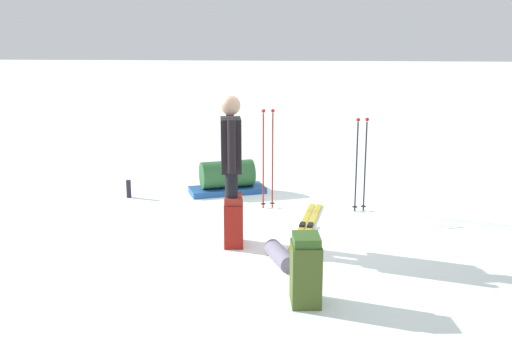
% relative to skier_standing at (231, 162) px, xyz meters
% --- Properties ---
extents(ground_plane, '(80.00, 80.00, 0.00)m').
position_rel_skier_standing_xyz_m(ground_plane, '(-0.22, -0.77, -0.95)').
color(ground_plane, white).
extents(skier_standing, '(0.27, 0.56, 1.70)m').
position_rel_skier_standing_xyz_m(skier_standing, '(0.00, 0.00, 0.00)').
color(skier_standing, black).
rests_on(skier_standing, ground_plane).
extents(ski_pair_near, '(0.45, 1.95, 0.05)m').
position_rel_skier_standing_xyz_m(ski_pair_near, '(-0.86, -0.63, -0.94)').
color(ski_pair_near, gold).
rests_on(ski_pair_near, ground_plane).
extents(backpack_large_dark, '(0.25, 0.35, 0.58)m').
position_rel_skier_standing_xyz_m(backpack_large_dark, '(-0.03, 0.05, -0.67)').
color(backpack_large_dark, maroon).
rests_on(backpack_large_dark, ground_plane).
extents(backpack_bright, '(0.29, 0.34, 0.64)m').
position_rel_skier_standing_xyz_m(backpack_bright, '(-0.84, 1.49, -0.64)').
color(backpack_bright, '#3F511F').
rests_on(backpack_bright, ground_plane).
extents(ski_poles_planted_near, '(0.19, 0.11, 1.37)m').
position_rel_skier_standing_xyz_m(ski_poles_planted_near, '(-0.33, -1.44, -0.20)').
color(ski_poles_planted_near, maroon).
rests_on(ski_poles_planted_near, ground_plane).
extents(ski_poles_planted_far, '(0.19, 0.11, 1.27)m').
position_rel_skier_standing_xyz_m(ski_poles_planted_far, '(-1.57, -1.38, -0.25)').
color(ski_poles_planted_far, black).
rests_on(ski_poles_planted_far, ground_plane).
extents(gear_sled, '(1.20, 0.82, 0.49)m').
position_rel_skier_standing_xyz_m(gear_sled, '(0.32, -2.16, -0.73)').
color(gear_sled, '#1E4D92').
rests_on(gear_sled, ground_plane).
extents(sleeping_mat_rolled, '(0.37, 0.58, 0.18)m').
position_rel_skier_standing_xyz_m(sleeping_mat_rolled, '(-0.58, 0.58, -0.86)').
color(sleeping_mat_rolled, slate).
rests_on(sleeping_mat_rolled, ground_plane).
extents(thermos_bottle, '(0.07, 0.07, 0.26)m').
position_rel_skier_standing_xyz_m(thermos_bottle, '(1.72, -1.80, -0.82)').
color(thermos_bottle, black).
rests_on(thermos_bottle, ground_plane).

